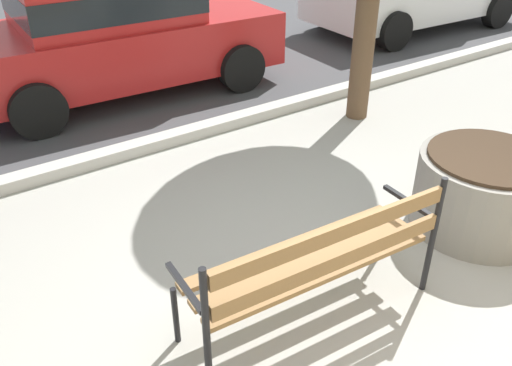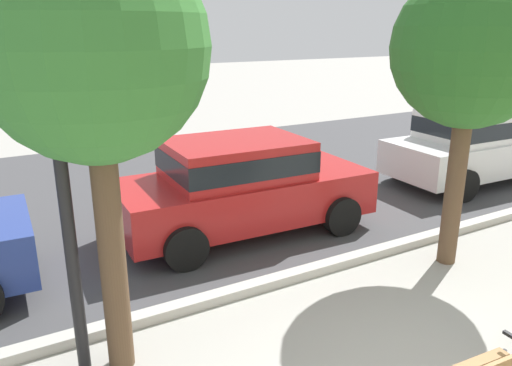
{
  "view_description": "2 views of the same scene",
  "coord_description": "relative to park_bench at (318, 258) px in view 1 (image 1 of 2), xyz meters",
  "views": [
    {
      "loc": [
        -2.17,
        -2.1,
        2.73
      ],
      "look_at": [
        -0.29,
        0.61,
        0.75
      ],
      "focal_mm": 37.84,
      "sensor_mm": 36.0,
      "label": 1
    },
    {
      "loc": [
        -3.3,
        -2.1,
        3.27
      ],
      "look_at": [
        0.58,
        4.7,
        0.8
      ],
      "focal_mm": 35.22,
      "sensor_mm": 36.0,
      "label": 2
    }
  ],
  "objects": [
    {
      "name": "street_surface",
      "position": [
        0.3,
        7.6,
        -0.54
      ],
      "size": [
        60.0,
        9.0,
        0.01
      ],
      "primitive_type": "cube",
      "color": "#424244",
      "rests_on": "ground"
    },
    {
      "name": "park_bench",
      "position": [
        0.0,
        0.0,
        0.0
      ],
      "size": [
        1.83,
        0.64,
        0.95
      ],
      "color": "olive",
      "rests_on": "ground"
    },
    {
      "name": "concrete_planter",
      "position": [
        1.88,
        0.07,
        -0.2
      ],
      "size": [
        1.12,
        1.12,
        0.69
      ],
      "color": "gray",
      "rests_on": "ground"
    },
    {
      "name": "ground_plane",
      "position": [
        0.3,
        0.1,
        -0.54
      ],
      "size": [
        80.0,
        80.0,
        0.0
      ],
      "primitive_type": "plane",
      "color": "#9E9B93"
    },
    {
      "name": "parked_car_red",
      "position": [
        0.61,
        4.8,
        0.3
      ],
      "size": [
        4.16,
        2.05,
        1.56
      ],
      "color": "#B21E1E",
      "rests_on": "ground"
    },
    {
      "name": "curb_stone",
      "position": [
        0.3,
        3.0,
        -0.48
      ],
      "size": [
        60.0,
        0.2,
        0.12
      ],
      "primitive_type": "cube",
      "color": "#B2AFA8",
      "rests_on": "ground"
    }
  ]
}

